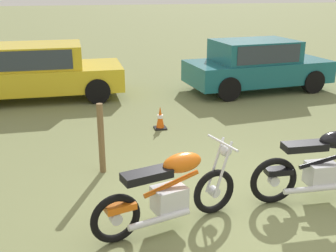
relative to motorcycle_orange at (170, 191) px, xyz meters
name	(u,v)px	position (x,y,z in m)	size (l,w,h in m)	color
ground_plane	(247,206)	(1.14, 0.20, -0.48)	(120.00, 120.00, 0.00)	olive
motorcycle_orange	(170,191)	(0.00, 0.00, 0.00)	(1.96, 0.86, 1.02)	black
motorcycle_black	(322,166)	(2.24, 0.18, 0.01)	(2.05, 0.64, 1.02)	black
car_yellow	(31,67)	(-2.02, 6.83, 0.35)	(4.28, 1.98, 1.43)	gold
car_teal	(256,63)	(4.09, 6.25, 0.31)	(4.15, 2.08, 1.43)	#19606B
traffic_cone	(160,119)	(0.70, 3.64, -0.26)	(0.25, 0.25, 0.49)	#EA590F
fence_post_wooden	(101,139)	(-0.67, 1.80, 0.09)	(0.10, 0.10, 1.15)	brown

